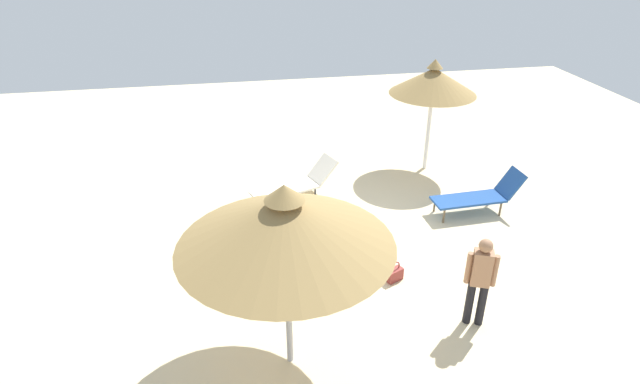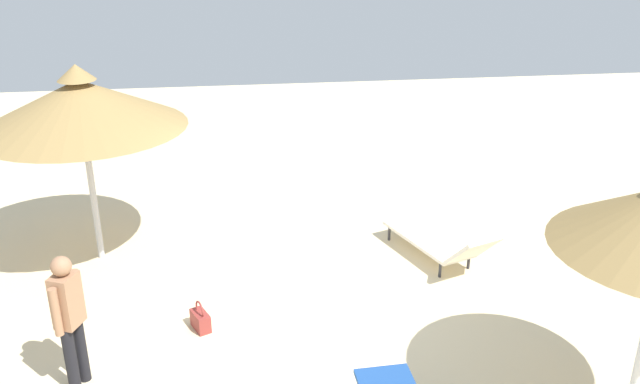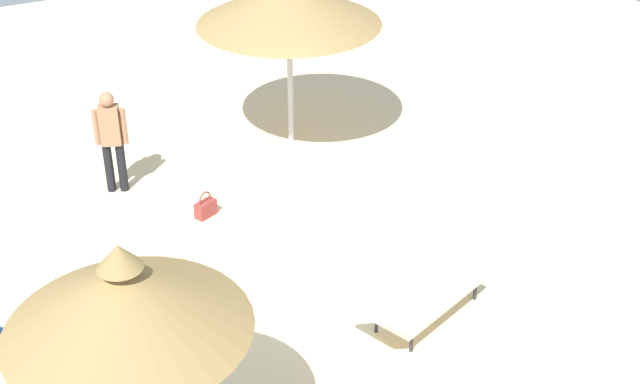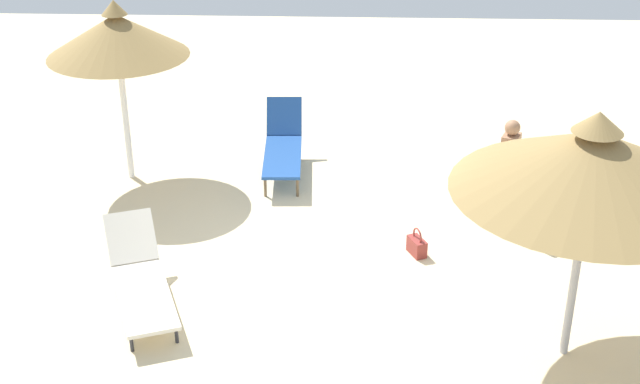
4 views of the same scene
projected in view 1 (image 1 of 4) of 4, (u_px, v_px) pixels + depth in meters
ground at (354, 243)px, 10.44m from camera, size 24.00×24.00×0.10m
parasol_umbrella_edge at (285, 223)px, 6.51m from camera, size 2.88×2.88×2.93m
parasol_umbrella_far_left at (433, 81)px, 12.38m from camera, size 2.12×2.12×2.85m
lounge_chair_front at (297, 183)px, 11.93m from camera, size 2.14×1.30×0.80m
lounge_chair_far_right at (480, 195)px, 11.25m from camera, size 1.99×0.67×0.93m
person_standing_near_right at (480, 277)px, 7.90m from camera, size 0.45×0.31×1.60m
handbag at (394, 274)px, 9.24m from camera, size 0.35×0.27×0.40m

